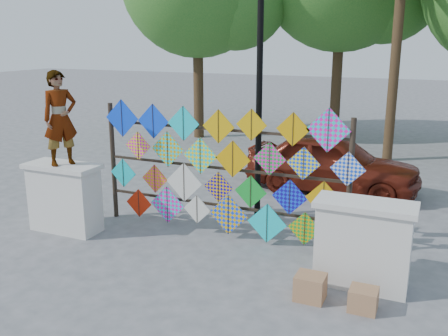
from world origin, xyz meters
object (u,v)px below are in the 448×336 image
Objects in this scene: vendor_woman at (60,118)px; kite_rack at (221,171)px; lamppost at (259,82)px; sedan at (332,163)px.

kite_rack is at bearing -42.79° from vendor_woman.
vendor_woman is at bearing -143.28° from lamppost.
lamppost reaches higher than kite_rack.
kite_rack is at bearing -100.74° from lamppost.
vendor_woman is at bearing 141.48° from sedan.
vendor_woman is 0.43× the size of sedan.
kite_rack is at bearing 163.41° from sedan.
vendor_woman is (-2.71, -0.93, 0.91)m from kite_rack.
lamppost is at bearing 79.26° from kite_rack.
sedan is at bearing -13.50° from vendor_woman.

